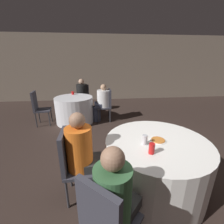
# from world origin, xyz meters

# --- Properties ---
(ground_plane) EXTENTS (16.00, 16.00, 0.00)m
(ground_plane) POSITION_xyz_m (0.00, 0.00, 0.00)
(ground_plane) COLOR #332621
(wall_back) EXTENTS (16.00, 0.06, 2.80)m
(wall_back) POSITION_xyz_m (0.00, 5.19, 1.40)
(wall_back) COLOR gray
(wall_back) RESTS_ON ground_plane
(table_near) EXTENTS (1.35, 1.35, 0.75)m
(table_near) POSITION_xyz_m (0.04, -0.12, 0.38)
(table_near) COLOR white
(table_near) RESTS_ON ground_plane
(table_far) EXTENTS (1.07, 1.07, 0.75)m
(table_far) POSITION_xyz_m (-1.38, 2.47, 0.38)
(table_far) COLOR silver
(table_far) RESTS_ON ground_plane
(chair_near_southwest) EXTENTS (0.56, 0.56, 0.95)m
(chair_near_southwest) POSITION_xyz_m (-0.69, -0.94, 0.56)
(chair_near_southwest) COLOR #383842
(chair_near_southwest) RESTS_ON ground_plane
(chair_near_west) EXTENTS (0.42, 0.41, 0.95)m
(chair_near_west) POSITION_xyz_m (-1.06, -0.16, 0.56)
(chair_near_west) COLOR #383842
(chair_near_west) RESTS_ON ground_plane
(chair_far_west) EXTENTS (0.45, 0.44, 0.95)m
(chair_far_west) POSITION_xyz_m (-2.33, 2.37, 0.56)
(chair_far_west) COLOR #383842
(chair_far_west) RESTS_ON ground_plane
(chair_far_north) EXTENTS (0.47, 0.47, 0.95)m
(chair_far_north) POSITION_xyz_m (-1.20, 3.41, 0.56)
(chair_far_north) COLOR #383842
(chair_far_north) RESTS_ON ground_plane
(chair_far_east) EXTENTS (0.41, 0.41, 0.95)m
(chair_far_east) POSITION_xyz_m (-0.43, 2.49, 0.56)
(chair_far_east) COLOR #383842
(chair_far_east) RESTS_ON ground_plane
(person_white_shirt) EXTENTS (0.53, 0.38, 1.10)m
(person_white_shirt) POSITION_xyz_m (-0.59, 2.49, 0.58)
(person_white_shirt) COLOR #33384C
(person_white_shirt) RESTS_ON ground_plane
(person_green_jacket) EXTENTS (0.44, 0.45, 1.16)m
(person_green_jacket) POSITION_xyz_m (-0.58, -0.81, 0.57)
(person_green_jacket) COLOR #282828
(person_green_jacket) RESTS_ON ground_plane
(person_black_shirt) EXTENTS (0.40, 0.52, 1.17)m
(person_black_shirt) POSITION_xyz_m (-1.23, 3.25, 0.60)
(person_black_shirt) COLOR black
(person_black_shirt) RESTS_ON ground_plane
(person_orange_shirt) EXTENTS (0.50, 0.32, 1.18)m
(person_orange_shirt) POSITION_xyz_m (-0.89, -0.15, 0.59)
(person_orange_shirt) COLOR #282828
(person_orange_shirt) RESTS_ON ground_plane
(pizza_plate_near) EXTENTS (0.21, 0.21, 0.02)m
(pizza_plate_near) POSITION_xyz_m (0.04, -0.12, 0.76)
(pizza_plate_near) COLOR white
(pizza_plate_near) RESTS_ON table_near
(soda_can_silver) EXTENTS (0.07, 0.07, 0.12)m
(soda_can_silver) POSITION_xyz_m (-0.16, -0.19, 0.81)
(soda_can_silver) COLOR silver
(soda_can_silver) RESTS_ON table_near
(soda_can_red) EXTENTS (0.07, 0.07, 0.12)m
(soda_can_red) POSITION_xyz_m (-0.14, -0.38, 0.81)
(soda_can_red) COLOR red
(soda_can_red) RESTS_ON table_near
(cup_far) EXTENTS (0.08, 0.08, 0.09)m
(cup_far) POSITION_xyz_m (-1.45, 2.83, 0.80)
(cup_far) COLOR red
(cup_far) RESTS_ON table_far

